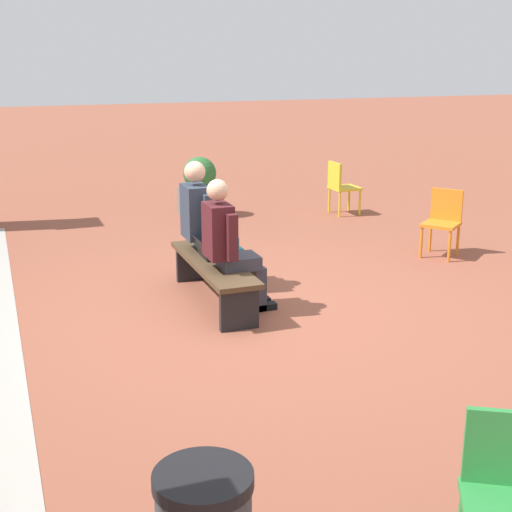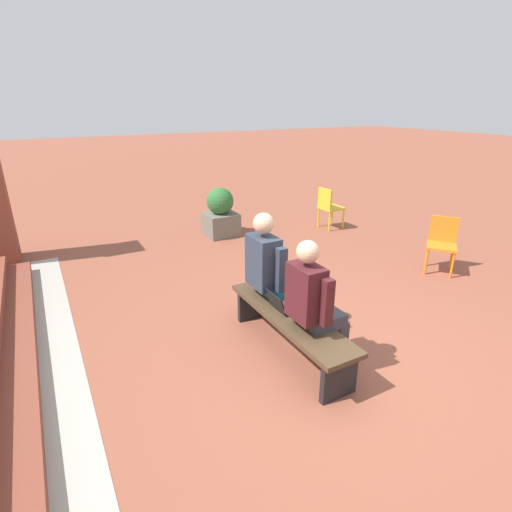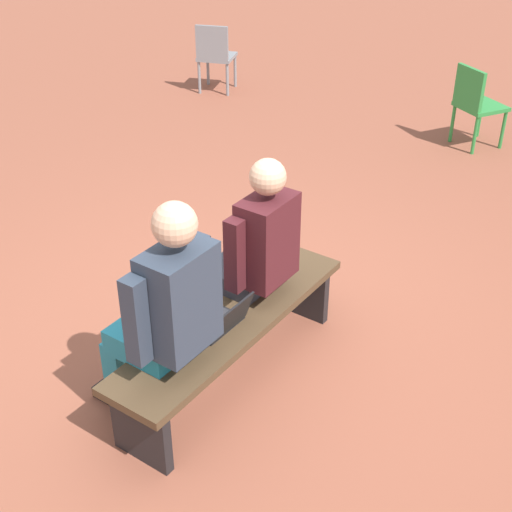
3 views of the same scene
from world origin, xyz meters
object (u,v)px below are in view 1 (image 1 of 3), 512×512
object	(u,v)px
plastic_chair_far_left	(341,184)
plastic_chair_mid_courtyard	(506,489)
bench	(213,270)
plastic_chair_foreground	(443,218)
planter	(200,189)
person_adult	(206,222)
person_student	(229,242)
laptop	(209,253)

from	to	relation	value
plastic_chair_far_left	plastic_chair_mid_courtyard	bearing A→B (deg)	158.52
bench	plastic_chair_foreground	distance (m)	3.34
planter	person_adult	bearing A→B (deg)	164.96
plastic_chair_mid_courtyard	plastic_chair_foreground	bearing A→B (deg)	-31.85
plastic_chair_foreground	person_adult	bearing A→B (deg)	94.00
plastic_chair_foreground	person_student	bearing A→B (deg)	107.49
person_student	plastic_chair_mid_courtyard	xyz separation A→B (m)	(-4.02, -0.07, -0.24)
plastic_chair_mid_courtyard	person_adult	bearing A→B (deg)	0.79
plastic_chair_far_left	bench	bearing A→B (deg)	136.45
person_adult	plastic_chair_foreground	world-z (taller)	person_adult
person_adult	laptop	xyz separation A→B (m)	(-0.36, 0.08, -0.24)
laptop	plastic_chair_far_left	distance (m)	4.48
bench	person_adult	distance (m)	0.62
person_student	plastic_chair_foreground	xyz separation A→B (m)	(1.01, -3.19, -0.24)
person_student	person_adult	bearing A→B (deg)	-0.28
person_adult	plastic_chair_far_left	bearing A→B (deg)	-47.37
plastic_chair_mid_courtyard	bench	bearing A→B (deg)	1.83
plastic_chair_foreground	laptop	bearing A→B (deg)	100.03
bench	person_student	xyz separation A→B (m)	(-0.30, -0.07, 0.36)
bench	person_student	bearing A→B (deg)	-167.50
person_student	plastic_chair_mid_courtyard	distance (m)	4.03
person_adult	planter	size ratio (longest dim) A/B	1.50
person_adult	plastic_chair_mid_courtyard	bearing A→B (deg)	-179.21
person_student	plastic_chair_far_left	size ratio (longest dim) A/B	1.60
bench	plastic_chair_far_left	size ratio (longest dim) A/B	2.14
plastic_chair_far_left	planter	xyz separation A→B (m)	(0.66, 2.13, -0.04)
laptop	planter	size ratio (longest dim) A/B	0.34
plastic_chair_foreground	plastic_chair_far_left	distance (m)	2.60
plastic_chair_mid_courtyard	plastic_chair_foreground	world-z (taller)	same
bench	planter	world-z (taller)	planter
person_student	plastic_chair_foreground	world-z (taller)	person_student
planter	bench	bearing A→B (deg)	165.73
bench	laptop	size ratio (longest dim) A/B	5.62
person_student	plastic_chair_foreground	distance (m)	3.36
person_student	laptop	world-z (taller)	person_student
person_adult	plastic_chair_mid_courtyard	distance (m)	4.81
plastic_chair_mid_courtyard	plastic_chair_foreground	xyz separation A→B (m)	(5.03, -3.12, 0.00)
person_adult	plastic_chair_far_left	distance (m)	4.18
person_student	laptop	distance (m)	0.49
planter	plastic_chair_mid_courtyard	bearing A→B (deg)	174.01
person_adult	plastic_chair_mid_courtyard	xyz separation A→B (m)	(-4.80, -0.07, -0.26)
person_adult	bench	bearing A→B (deg)	171.52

